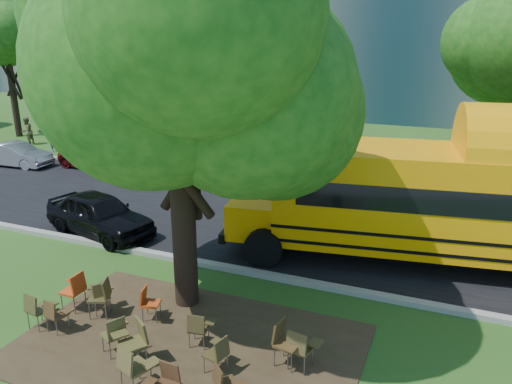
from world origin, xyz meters
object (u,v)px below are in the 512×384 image
at_px(chair_6, 218,351).
at_px(chair_12, 284,340).
at_px(chair_14, 102,294).
at_px(chair_0, 37,307).
at_px(chair_10, 148,301).
at_px(chair_11, 199,326).
at_px(chair_13, 301,346).
at_px(bg_car_silver, 16,155).
at_px(pedestrian_b, 27,131).
at_px(chair_2, 115,331).
at_px(chair_5, 165,381).
at_px(chair_7, 225,382).
at_px(black_car, 100,214).
at_px(chair_9, 101,294).
at_px(chair_1, 55,313).
at_px(pedestrian_a, 54,135).
at_px(bg_car_red, 102,156).
at_px(chair_3, 135,338).
at_px(school_bus, 497,204).
at_px(main_tree, 177,83).
at_px(chair_4, 133,365).
at_px(chair_8, 75,287).

xyz_separation_m(chair_6, chair_12, (1.07, 0.70, 0.09)).
bearing_deg(chair_14, chair_0, 176.03).
bearing_deg(chair_14, chair_10, -45.75).
xyz_separation_m(chair_11, chair_13, (2.15, 0.06, 0.06)).
bearing_deg(bg_car_silver, pedestrian_b, 37.33).
bearing_deg(chair_2, chair_5, -90.59).
height_order(chair_7, black_car, black_car).
height_order(chair_2, chair_13, chair_13).
height_order(chair_9, black_car, black_car).
xyz_separation_m(chair_1, pedestrian_b, (-15.65, 14.44, 0.31)).
xyz_separation_m(chair_7, pedestrian_a, (-17.15, 14.27, 0.44)).
distance_m(bg_car_red, pedestrian_b, 8.01).
relative_size(chair_6, chair_11, 1.00).
xyz_separation_m(chair_0, chair_3, (2.71, -0.24, 0.07)).
bearing_deg(chair_10, chair_14, -96.78).
distance_m(chair_3, chair_5, 1.38).
distance_m(chair_9, black_car, 5.14).
bearing_deg(school_bus, chair_0, -151.52).
distance_m(chair_1, chair_5, 3.52).
relative_size(chair_6, chair_10, 1.01).
relative_size(chair_2, chair_13, 0.96).
distance_m(main_tree, black_car, 7.10).
xyz_separation_m(chair_11, bg_car_silver, (-15.29, 9.70, 0.09)).
xyz_separation_m(main_tree, chair_12, (2.95, -1.38, -4.63)).
bearing_deg(black_car, main_tree, -106.64).
xyz_separation_m(bg_car_silver, bg_car_red, (4.08, 1.33, 0.01)).
bearing_deg(chair_3, black_car, -11.50).
xyz_separation_m(chair_7, chair_10, (-2.76, 1.81, 0.01)).
xyz_separation_m(chair_4, chair_12, (2.23, 1.75, -0.01)).
xyz_separation_m(chair_6, chair_14, (-3.44, 0.92, 0.01)).
distance_m(main_tree, chair_14, 5.09).
bearing_deg(chair_12, chair_11, -77.37).
relative_size(chair_0, pedestrian_a, 0.46).
height_order(school_bus, bg_car_red, school_bus).
relative_size(chair_6, pedestrian_b, 0.50).
distance_m(chair_14, pedestrian_b, 20.92).
xyz_separation_m(chair_8, chair_11, (3.37, -0.22, -0.09)).
height_order(chair_2, black_car, black_car).
distance_m(chair_7, black_car, 9.00).
height_order(main_tree, chair_11, main_tree).
relative_size(chair_1, chair_11, 0.99).
xyz_separation_m(chair_3, chair_7, (2.09, -0.36, -0.11)).
height_order(chair_5, pedestrian_a, pedestrian_a).
relative_size(chair_4, chair_7, 1.23).
height_order(pedestrian_a, pedestrian_b, pedestrian_a).
bearing_deg(chair_1, chair_12, 18.02).
distance_m(school_bus, chair_0, 11.64).
height_order(chair_10, chair_11, chair_11).
xyz_separation_m(chair_1, chair_11, (3.10, 0.71, 0.00)).
height_order(chair_5, chair_10, chair_5).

